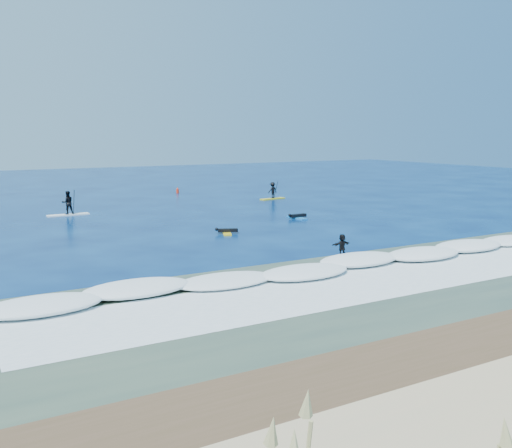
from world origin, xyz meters
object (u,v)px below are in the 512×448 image
sup_paddler_center (68,205)px  sup_paddler_right (273,191)px  wave_surfer (342,247)px  marker_buoy (178,191)px  prone_paddler_far (297,216)px  prone_paddler_near (227,231)px

sup_paddler_center → sup_paddler_right: sup_paddler_center is taller
wave_surfer → marker_buoy: 37.06m
sup_paddler_right → prone_paddler_far: size_ratio=1.40×
prone_paddler_near → marker_buoy: size_ratio=2.81×
sup_paddler_right → prone_paddler_far: sup_paddler_right is taller
sup_paddler_right → marker_buoy: bearing=112.3°
sup_paddler_right → prone_paddler_near: bearing=-140.1°
prone_paddler_far → wave_surfer: 15.53m
prone_paddler_near → wave_surfer: wave_surfer is taller
sup_paddler_right → wave_surfer: 28.96m
marker_buoy → prone_paddler_near: bearing=-104.9°
wave_surfer → marker_buoy: bearing=80.7°
sup_paddler_center → prone_paddler_far: size_ratio=1.59×
prone_paddler_near → prone_paddler_far: 8.78m
prone_paddler_near → wave_surfer: size_ratio=1.11×
sup_paddler_right → prone_paddler_far: 13.47m
sup_paddler_center → marker_buoy: 18.66m
prone_paddler_far → sup_paddler_center: bearing=52.7°
sup_paddler_center → prone_paddler_far: bearing=-36.3°
prone_paddler_near → prone_paddler_far: prone_paddler_far is taller
sup_paddler_center → prone_paddler_far: (15.72, -10.89, -0.74)m
prone_paddler_near → wave_surfer: (1.56, -10.67, 0.62)m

